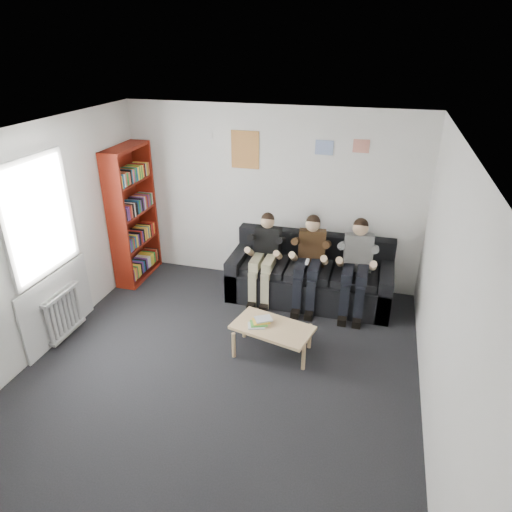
{
  "coord_description": "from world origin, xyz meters",
  "views": [
    {
      "loc": [
        1.54,
        -3.89,
        3.54
      ],
      "look_at": [
        0.1,
        1.3,
        0.94
      ],
      "focal_mm": 32.0,
      "sensor_mm": 36.0,
      "label": 1
    }
  ],
  "objects_px": {
    "sofa": "(310,277)",
    "coffee_table": "(272,330)",
    "person_middle": "(309,262)",
    "bookshelf": "(133,215)",
    "person_right": "(356,268)",
    "person_left": "(264,258)"
  },
  "relations": [
    {
      "from": "person_left",
      "to": "person_right",
      "type": "height_order",
      "value": "person_right"
    },
    {
      "from": "sofa",
      "to": "bookshelf",
      "type": "xyz_separation_m",
      "value": [
        -2.78,
        -0.08,
        0.73
      ]
    },
    {
      "from": "sofa",
      "to": "person_right",
      "type": "bearing_deg",
      "value": -17.51
    },
    {
      "from": "person_left",
      "to": "bookshelf",
      "type": "bearing_deg",
      "value": 176.67
    },
    {
      "from": "coffee_table",
      "to": "person_left",
      "type": "distance_m",
      "value": 1.38
    },
    {
      "from": "coffee_table",
      "to": "person_left",
      "type": "xyz_separation_m",
      "value": [
        -0.43,
        1.27,
        0.32
      ]
    },
    {
      "from": "coffee_table",
      "to": "person_right",
      "type": "height_order",
      "value": "person_right"
    },
    {
      "from": "person_middle",
      "to": "person_right",
      "type": "height_order",
      "value": "person_right"
    },
    {
      "from": "person_middle",
      "to": "person_right",
      "type": "bearing_deg",
      "value": -7.41
    },
    {
      "from": "sofa",
      "to": "person_middle",
      "type": "height_order",
      "value": "person_middle"
    },
    {
      "from": "person_left",
      "to": "person_right",
      "type": "bearing_deg",
      "value": -0.24
    },
    {
      "from": "coffee_table",
      "to": "person_left",
      "type": "relative_size",
      "value": 0.74
    },
    {
      "from": "sofa",
      "to": "person_right",
      "type": "relative_size",
      "value": 1.76
    },
    {
      "from": "sofa",
      "to": "coffee_table",
      "type": "bearing_deg",
      "value": -98.45
    },
    {
      "from": "person_right",
      "to": "person_middle",
      "type": "bearing_deg",
      "value": 172.48
    },
    {
      "from": "person_right",
      "to": "sofa",
      "type": "bearing_deg",
      "value": 155.04
    },
    {
      "from": "bookshelf",
      "to": "coffee_table",
      "type": "xyz_separation_m",
      "value": [
        2.57,
        -1.39,
        -0.72
      ]
    },
    {
      "from": "person_middle",
      "to": "bookshelf",
      "type": "bearing_deg",
      "value": 170.14
    },
    {
      "from": "coffee_table",
      "to": "person_right",
      "type": "bearing_deg",
      "value": 55.44
    },
    {
      "from": "coffee_table",
      "to": "sofa",
      "type": "bearing_deg",
      "value": 81.55
    },
    {
      "from": "sofa",
      "to": "person_right",
      "type": "xyz_separation_m",
      "value": [
        0.65,
        -0.21,
        0.35
      ]
    },
    {
      "from": "bookshelf",
      "to": "person_left",
      "type": "bearing_deg",
      "value": -4.7
    }
  ]
}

